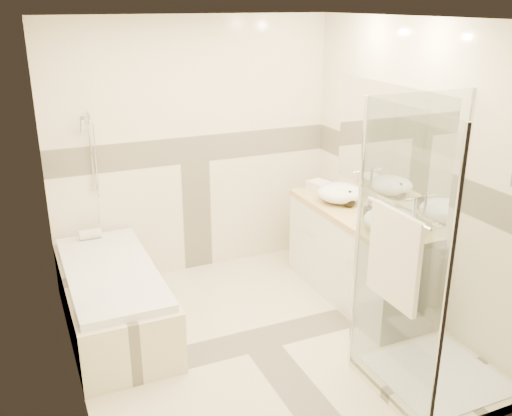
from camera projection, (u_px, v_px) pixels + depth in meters
name	position (u px, v px, depth m)	size (l,w,h in m)	color
room	(263.00, 193.00, 4.26)	(2.82, 3.02, 2.52)	beige
bathtub	(113.00, 296.00, 4.73)	(0.75, 1.70, 0.56)	beige
vanity	(356.00, 255.00, 5.20)	(0.58, 1.62, 0.85)	silver
shower_enclosure	(422.00, 322.00, 3.97)	(0.96, 0.93, 2.04)	beige
vessel_sink_near	(340.00, 193.00, 5.28)	(0.43, 0.43, 0.17)	white
vessel_sink_far	(391.00, 220.00, 4.61)	(0.44, 0.44, 0.18)	white
faucet_near	(360.00, 182.00, 5.33)	(0.12, 0.03, 0.28)	silver
faucet_far	(413.00, 209.00, 4.67)	(0.11, 0.03, 0.26)	silver
amenity_bottle_a	(369.00, 210.00, 4.88)	(0.07, 0.07, 0.15)	black
amenity_bottle_b	(349.00, 199.00, 5.14)	(0.12, 0.12, 0.15)	black
folded_towels	(322.00, 187.00, 5.57)	(0.17, 0.28, 0.09)	white
rolled_towel	(90.00, 234.00, 5.20)	(0.09, 0.09, 0.20)	white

